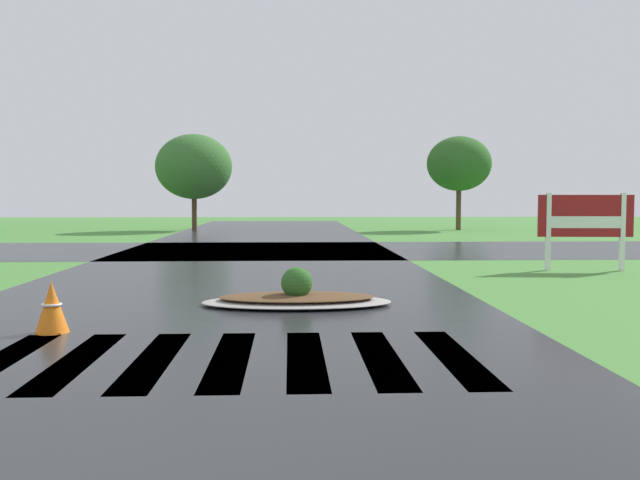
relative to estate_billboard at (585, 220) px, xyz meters
The scene contains 7 objects.
asphalt_roadway 9.76m from the estate_billboard, 155.68° to the right, with size 9.44×80.00×0.01m, color #232628.
asphalt_cross_road 11.47m from the estate_billboard, 140.63° to the left, with size 90.00×8.50×0.01m, color #232628.
crosswalk_stripes 13.14m from the estate_billboard, 132.37° to the right, with size 6.75×3.14×0.01m.
estate_billboard is the anchor object (origin of this frame).
median_island 9.41m from the estate_billboard, 143.67° to the right, with size 3.37×1.66×0.68m.
traffic_cone 13.61m from the estate_billboard, 144.28° to the right, with size 0.47×0.47×0.74m.
background_treeline 22.77m from the estate_billboard, 105.53° to the left, with size 49.96×6.02×5.61m.
Camera 1 is at (1.16, -4.08, 1.95)m, focal length 39.95 mm.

